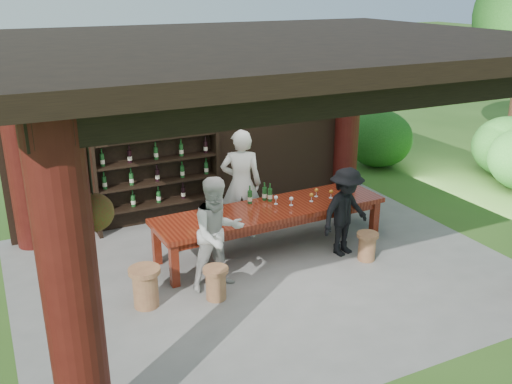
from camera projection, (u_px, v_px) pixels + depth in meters
name	position (u px, v px, depth m)	size (l,w,h in m)	color
ground	(267.00, 270.00, 8.83)	(90.00, 90.00, 0.00)	#2D5119
pavilion	(254.00, 130.00, 8.45)	(7.50, 6.00, 3.60)	slate
wine_shelf	(157.00, 172.00, 10.15)	(2.27, 0.35, 2.00)	black
tasting_table	(271.00, 214.00, 9.27)	(3.92, 1.12, 0.75)	#54170C
stool_near_left	(216.00, 282.00, 7.94)	(0.36, 0.36, 0.48)	brown
stool_near_right	(367.00, 246.00, 9.07)	(0.35, 0.35, 0.46)	brown
stool_far_left	(145.00, 286.00, 7.74)	(0.44, 0.44, 0.57)	brown
host	(241.00, 184.00, 9.70)	(0.70, 0.46, 1.91)	silver
guest_woman	(218.00, 234.00, 8.07)	(0.82, 0.64, 1.68)	beige
guest_man	(345.00, 212.00, 9.11)	(0.95, 0.54, 1.47)	black
table_bottles	(261.00, 193.00, 9.45)	(0.43, 0.16, 0.31)	#194C1E
table_glasses	(305.00, 197.00, 9.49)	(1.04, 0.24, 0.15)	silver
napkin_basket	(212.00, 217.00, 8.67)	(0.26, 0.18, 0.14)	#BF6672
shrubs	(371.00, 196.00, 10.26)	(15.14, 7.40, 1.36)	#194C14
trees	(369.00, 30.00, 10.42)	(21.25, 10.36, 4.80)	#3F2819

